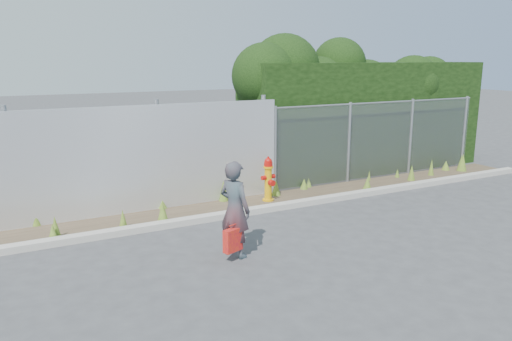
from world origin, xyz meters
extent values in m
plane|color=#3C3D3F|center=(0.00, 0.00, 0.00)|extent=(80.00, 80.00, 0.00)
cube|color=#A29C93|center=(0.00, 1.80, 0.06)|extent=(16.00, 0.22, 0.12)
cube|color=#463728|center=(0.00, 2.40, 0.01)|extent=(16.00, 1.20, 0.01)
cone|color=#4D6E21|center=(-2.74, 2.06, 0.19)|extent=(0.16, 0.16, 0.38)
cone|color=#4D6E21|center=(1.81, 2.90, 0.13)|extent=(0.19, 0.19, 0.27)
cone|color=#4D6E21|center=(-0.33, 2.88, 0.23)|extent=(0.21, 0.21, 0.47)
cone|color=#4D6E21|center=(3.07, 2.07, 0.16)|extent=(0.23, 0.23, 0.32)
cone|color=#4D6E21|center=(6.84, 2.49, 0.25)|extent=(0.24, 0.24, 0.49)
cone|color=#4D6E21|center=(-3.92, 2.10, 0.21)|extent=(0.19, 0.19, 0.42)
cone|color=#4D6E21|center=(-1.71, 2.96, 0.09)|extent=(0.19, 0.19, 0.18)
cone|color=#4D6E21|center=(-2.00, 2.00, 0.23)|extent=(0.23, 0.23, 0.46)
cone|color=#4D6E21|center=(2.02, 3.02, 0.12)|extent=(0.17, 0.17, 0.24)
cone|color=#4D6E21|center=(3.79, 2.85, 0.13)|extent=(0.09, 0.09, 0.26)
cone|color=#4D6E21|center=(3.25, 2.28, 0.14)|extent=(0.18, 0.18, 0.27)
cone|color=#4D6E21|center=(6.52, 2.79, 0.14)|extent=(0.23, 0.23, 0.27)
cone|color=#4D6E21|center=(4.76, 2.34, 0.21)|extent=(0.20, 0.20, 0.41)
cone|color=#4D6E21|center=(-4.16, 3.02, 0.23)|extent=(0.20, 0.20, 0.45)
cone|color=#4D6E21|center=(-0.29, 2.18, 0.21)|extent=(0.16, 0.16, 0.42)
cone|color=#4D6E21|center=(6.81, 2.51, 0.24)|extent=(0.22, 0.22, 0.47)
cone|color=#4D6E21|center=(-3.97, 1.98, 0.16)|extent=(0.19, 0.19, 0.32)
cone|color=#4D6E21|center=(4.68, 2.77, 0.12)|extent=(0.12, 0.12, 0.23)
cone|color=#4D6E21|center=(0.92, 2.72, 0.19)|extent=(0.21, 0.21, 0.38)
cone|color=#4D6E21|center=(5.65, 2.51, 0.22)|extent=(0.16, 0.16, 0.44)
cube|color=silver|center=(-3.25, 3.00, 1.10)|extent=(8.50, 0.08, 2.20)
cylinder|color=gray|center=(-4.50, 3.12, 1.15)|extent=(0.10, 0.10, 2.30)
cylinder|color=gray|center=(-1.70, 3.12, 1.15)|extent=(0.10, 0.10, 2.30)
cylinder|color=gray|center=(0.80, 3.12, 1.15)|extent=(0.10, 0.10, 2.30)
cube|color=gray|center=(4.25, 3.00, 1.00)|extent=(6.50, 0.03, 2.00)
cylinder|color=gray|center=(4.25, 3.00, 2.00)|extent=(6.50, 0.04, 0.04)
cylinder|color=gray|center=(1.05, 3.00, 1.02)|extent=(0.07, 0.07, 2.05)
cylinder|color=gray|center=(3.20, 3.00, 1.02)|extent=(0.07, 0.07, 2.05)
cylinder|color=gray|center=(5.30, 3.00, 1.02)|extent=(0.07, 0.07, 2.05)
cylinder|color=gray|center=(7.40, 3.00, 1.02)|extent=(0.07, 0.07, 2.05)
cube|color=black|center=(4.55, 4.00, 1.50)|extent=(7.30, 1.60, 3.00)
sphere|color=black|center=(1.35, 4.06, 2.68)|extent=(1.64, 1.64, 1.64)
sphere|color=black|center=(2.04, 4.26, 2.83)|extent=(1.81, 1.81, 1.81)
sphere|color=black|center=(3.07, 4.16, 2.36)|extent=(1.60, 1.60, 1.60)
sphere|color=black|center=(3.78, 4.28, 2.94)|extent=(1.45, 1.45, 1.45)
sphere|color=black|center=(4.50, 4.01, 2.32)|extent=(1.54, 1.54, 1.54)
sphere|color=black|center=(5.34, 3.85, 2.35)|extent=(1.21, 1.21, 1.21)
sphere|color=black|center=(6.18, 3.93, 2.41)|extent=(1.58, 1.58, 1.58)
sphere|color=black|center=(7.16, 4.27, 2.48)|extent=(1.38, 1.38, 1.38)
cylinder|color=#DDA00B|center=(0.55, 2.43, 0.03)|extent=(0.25, 0.25, 0.05)
cylinder|color=#DDA00B|center=(0.55, 2.43, 0.38)|extent=(0.16, 0.16, 0.76)
cylinder|color=#DDA00B|center=(0.55, 2.43, 0.78)|extent=(0.21, 0.21, 0.04)
cylinder|color=#B20F0A|center=(0.55, 2.43, 0.84)|extent=(0.19, 0.19, 0.09)
sphere|color=#B20F0A|center=(0.55, 2.43, 0.90)|extent=(0.17, 0.17, 0.17)
cylinder|color=#B20F0A|center=(0.55, 2.43, 0.99)|extent=(0.04, 0.04, 0.04)
cylinder|color=#B20F0A|center=(0.43, 2.43, 0.55)|extent=(0.09, 0.10, 0.10)
cylinder|color=#B20F0A|center=(0.68, 2.43, 0.55)|extent=(0.09, 0.10, 0.10)
cylinder|color=#B20F0A|center=(0.55, 2.31, 0.45)|extent=(0.13, 0.11, 0.13)
imported|color=#0F5C65|center=(-1.45, -0.05, 0.78)|extent=(0.58, 0.67, 1.56)
cube|color=#AD0921|center=(-1.57, -0.23, 0.35)|extent=(0.33, 0.12, 0.37)
cylinder|color=#AD0921|center=(-1.57, -0.23, 0.59)|extent=(0.16, 0.01, 0.01)
cube|color=black|center=(-1.32, 0.15, 1.01)|extent=(0.23, 0.10, 0.17)
camera|label=1|loc=(-4.68, -6.88, 3.12)|focal=35.00mm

